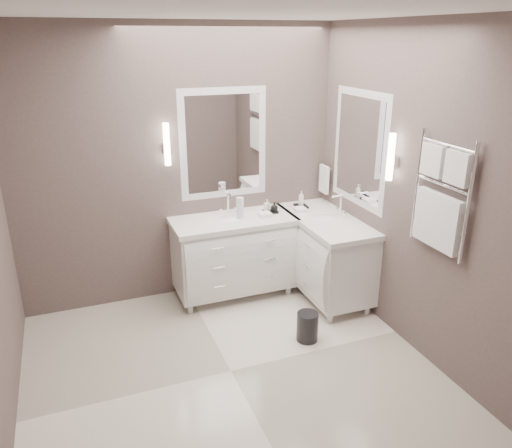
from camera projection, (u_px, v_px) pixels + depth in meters
name	position (u px, v px, depth m)	size (l,w,h in m)	color
floor	(231.00, 371.00, 4.06)	(3.20, 3.00, 0.01)	white
ceiling	(223.00, 11.00, 3.11)	(3.20, 3.00, 0.01)	white
wall_back	(180.00, 167.00, 4.90)	(3.20, 0.01, 2.70)	#564845
wall_front	(330.00, 319.00, 2.27)	(3.20, 0.01, 2.70)	#564845
wall_right	(412.00, 192.00, 4.13)	(0.01, 3.00, 2.70)	#564845
vanity_back	(234.00, 252.00, 5.11)	(1.24, 0.59, 0.97)	white
vanity_right	(325.00, 251.00, 5.12)	(0.59, 1.24, 0.97)	white
mirror_back	(224.00, 144.00, 4.96)	(0.90, 0.02, 1.10)	white
mirror_right	(359.00, 149.00, 4.75)	(0.02, 0.90, 1.10)	white
sconce_back	(167.00, 145.00, 4.70)	(0.06, 0.06, 0.40)	white
sconce_right	(391.00, 158.00, 4.21)	(0.06, 0.06, 0.40)	white
towel_bar_corner	(324.00, 179.00, 5.37)	(0.03, 0.22, 0.30)	white
towel_ladder	(440.00, 202.00, 3.74)	(0.06, 0.58, 0.90)	white
waste_bin	(307.00, 327.00, 4.44)	(0.19, 0.19, 0.27)	black
amenity_tray_back	(270.00, 211.00, 5.14)	(0.15, 0.11, 0.02)	black
amenity_tray_right	(301.00, 206.00, 5.30)	(0.12, 0.16, 0.02)	black
water_bottle	(240.00, 208.00, 4.93)	(0.08, 0.08, 0.22)	silver
soap_bottle_a	(267.00, 205.00, 5.12)	(0.05, 0.05, 0.12)	white
soap_bottle_b	(274.00, 207.00, 5.10)	(0.07, 0.07, 0.10)	black
soap_bottle_c	(301.00, 198.00, 5.27)	(0.06, 0.06, 0.15)	white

